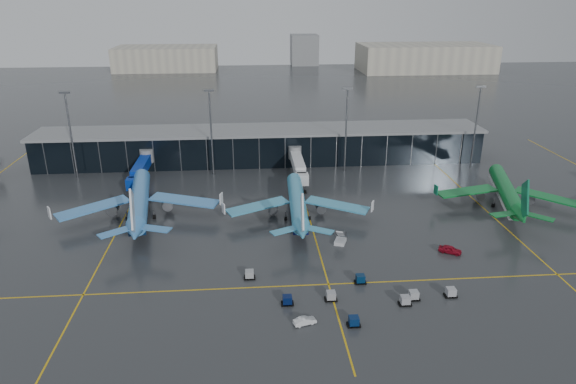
{
  "coord_description": "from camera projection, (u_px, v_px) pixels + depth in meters",
  "views": [
    {
      "loc": [
        -4.32,
        -97.69,
        51.17
      ],
      "look_at": [
        5.0,
        18.0,
        6.0
      ],
      "focal_mm": 32.0,
      "sensor_mm": 36.0,
      "label": 1
    }
  ],
  "objects": [
    {
      "name": "ground",
      "position": [
        271.0,
        249.0,
        109.63
      ],
      "size": [
        600.0,
        600.0,
        0.0
      ],
      "primitive_type": "plane",
      "color": "#282B2D",
      "rests_on": "ground"
    },
    {
      "name": "taxi_lines",
      "position": [
        312.0,
        227.0,
        120.23
      ],
      "size": [
        220.0,
        120.0,
        0.02
      ],
      "color": "gold",
      "rests_on": "ground"
    },
    {
      "name": "airliner_arkefly",
      "position": [
        138.0,
        189.0,
        123.35
      ],
      "size": [
        46.36,
        51.08,
        14.07
      ],
      "primitive_type": null,
      "rotation": [
        0.0,
        0.0,
        0.14
      ],
      "color": "#3D83CB",
      "rests_on": "ground"
    },
    {
      "name": "service_van_red",
      "position": [
        450.0,
        250.0,
        107.77
      ],
      "size": [
        5.0,
        4.05,
        1.6
      ],
      "primitive_type": "imported",
      "rotation": [
        0.0,
        0.0,
        1.03
      ],
      "color": "maroon",
      "rests_on": "ground"
    },
    {
      "name": "service_van_white",
      "position": [
        305.0,
        321.0,
        84.62
      ],
      "size": [
        4.08,
        2.39,
        1.27
      ],
      "primitive_type": "imported",
      "rotation": [
        0.0,
        0.0,
        1.86
      ],
      "color": "silver",
      "rests_on": "ground"
    },
    {
      "name": "distant_hangars",
      "position": [
        323.0,
        57.0,
        361.05
      ],
      "size": [
        260.0,
        71.0,
        22.0
      ],
      "color": "#B2AD99",
      "rests_on": "ground"
    },
    {
      "name": "baggage_carts",
      "position": [
        356.0,
        295.0,
        91.71
      ],
      "size": [
        38.29,
        17.91,
        1.7
      ],
      "color": "black",
      "rests_on": "ground"
    },
    {
      "name": "flood_masts",
      "position": [
        279.0,
        128.0,
        151.44
      ],
      "size": [
        203.0,
        0.5,
        25.5
      ],
      "color": "#595B60",
      "rests_on": "ground"
    },
    {
      "name": "airliner_klm_near",
      "position": [
        297.0,
        192.0,
        123.33
      ],
      "size": [
        38.0,
        42.82,
        12.7
      ],
      "primitive_type": null,
      "rotation": [
        0.0,
        0.0,
        -0.04
      ],
      "color": "#3994BC",
      "rests_on": "ground"
    },
    {
      "name": "terminal_pier",
      "position": [
        262.0,
        145.0,
        165.25
      ],
      "size": [
        142.0,
        17.0,
        10.7
      ],
      "color": "black",
      "rests_on": "ground"
    },
    {
      "name": "mobile_airstair",
      "position": [
        340.0,
        240.0,
        112.0
      ],
      "size": [
        3.22,
        3.78,
        3.45
      ],
      "rotation": [
        0.0,
        0.0,
        -0.37
      ],
      "color": "silver",
      "rests_on": "ground"
    },
    {
      "name": "airliner_aer_lingus",
      "position": [
        507.0,
        181.0,
        130.16
      ],
      "size": [
        47.45,
        50.9,
        12.93
      ],
      "primitive_type": null,
      "rotation": [
        0.0,
        0.0,
        -0.29
      ],
      "color": "#0D6E2B",
      "rests_on": "ground"
    },
    {
      "name": "jet_bridges",
      "position": [
        140.0,
        169.0,
        145.29
      ],
      "size": [
        94.0,
        27.5,
        7.2
      ],
      "color": "#595B60",
      "rests_on": "ground"
    }
  ]
}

